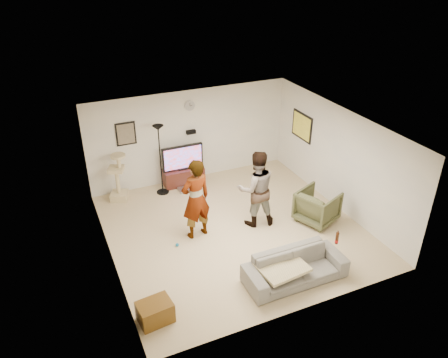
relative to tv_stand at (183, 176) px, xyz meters
name	(u,v)px	position (x,y,z in m)	size (l,w,h in m)	color
floor	(234,229)	(0.33, -2.50, -0.24)	(5.50, 5.50, 0.02)	tan
ceiling	(235,127)	(0.33, -2.50, 2.28)	(5.50, 5.50, 0.02)	white
wall_back	(190,136)	(0.33, 0.25, 1.02)	(5.50, 0.04, 2.50)	silver
wall_front	(305,254)	(0.33, -5.25, 1.02)	(5.50, 0.04, 2.50)	silver
wall_left	(105,209)	(-2.42, -2.50, 1.02)	(0.04, 5.50, 2.50)	silver
wall_right	(339,159)	(3.08, -2.50, 1.02)	(0.04, 5.50, 2.50)	silver
wall_clock	(190,106)	(0.33, 0.22, 1.87)	(0.26, 0.26, 0.04)	white
wall_speaker	(191,132)	(0.33, 0.19, 1.15)	(0.25, 0.10, 0.10)	black
picture_back	(126,134)	(-1.37, 0.23, 1.37)	(0.42, 0.03, 0.52)	#645A4A
picture_right	(302,126)	(3.06, -0.90, 1.27)	(0.03, 0.78, 0.62)	gold
tv_stand	(183,176)	(0.00, 0.00, 0.00)	(1.09, 0.45, 0.45)	#381711
console_box	(186,189)	(-0.07, -0.40, -0.19)	(0.40, 0.30, 0.07)	#AFAEB7
tv	(183,157)	(0.00, 0.00, 0.56)	(1.12, 0.08, 0.66)	black
tv_screen	(183,158)	(0.00, -0.04, 0.56)	(1.03, 0.01, 0.58)	#396FF3
floor_lamp	(160,160)	(-0.67, -0.24, 0.71)	(0.32, 0.32, 1.87)	black
cat_tree	(117,177)	(-1.78, -0.13, 0.41)	(0.41, 0.41, 1.27)	tan
person_left	(196,199)	(-0.52, -2.38, 0.71)	(0.68, 0.45, 1.87)	#9392A0
person_right	(256,189)	(0.90, -2.47, 0.68)	(0.89, 0.69, 1.82)	#374D96
sofa	(295,267)	(0.69, -4.52, 0.06)	(1.99, 0.78, 0.58)	slate
throw_blanket	(282,267)	(0.40, -4.52, 0.17)	(0.90, 0.70, 0.06)	#D3C28A
beer_bottle	(337,238)	(1.61, -4.52, 0.48)	(0.06, 0.06, 0.25)	#3D1C0C
armchair	(317,206)	(2.25, -2.98, 0.16)	(0.83, 0.86, 0.78)	#3F4227
side_table	(155,312)	(-2.07, -4.45, -0.03)	(0.58, 0.43, 0.39)	#523510
toy_ball	(177,245)	(-1.06, -2.60, -0.19)	(0.08, 0.08, 0.08)	#12628E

